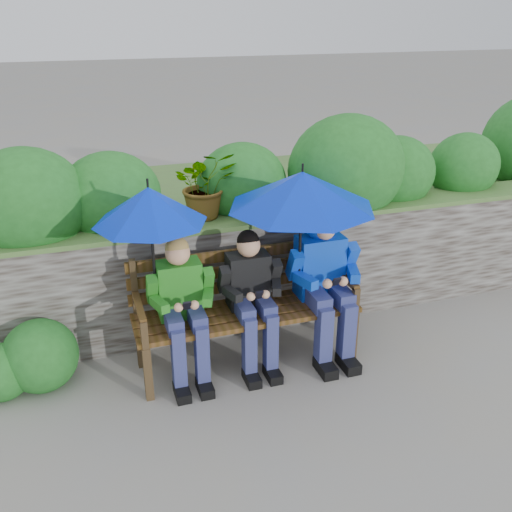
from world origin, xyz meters
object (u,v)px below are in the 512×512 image
object	(u,v)px
boy_right	(324,272)
umbrella_left	(149,205)
boy_left	(182,303)
boy_middle	(252,293)
umbrella_right	(302,190)
park_bench	(244,301)

from	to	relation	value
boy_right	umbrella_left	distance (m)	1.50
boy_left	boy_right	size ratio (longest dim) A/B	0.92
boy_left	umbrella_left	world-z (taller)	umbrella_left
boy_left	umbrella_left	size ratio (longest dim) A/B	1.26
boy_left	boy_right	distance (m)	1.16
umbrella_left	boy_middle	bearing A→B (deg)	-4.22
boy_middle	umbrella_right	xyz separation A→B (m)	(0.39, 0.01, 0.79)
park_bench	umbrella_left	distance (m)	1.11
umbrella_left	umbrella_right	distance (m)	1.12
park_bench	umbrella_left	xyz separation A→B (m)	(-0.69, -0.03, 0.88)
boy_middle	umbrella_left	size ratio (longest dim) A/B	1.25
boy_middle	umbrella_right	world-z (taller)	umbrella_right
boy_left	boy_middle	size ratio (longest dim) A/B	1.01
park_bench	boy_right	distance (m)	0.68
boy_right	umbrella_right	size ratio (longest dim) A/B	1.08
umbrella_left	umbrella_right	size ratio (longest dim) A/B	0.79
boy_middle	umbrella_left	xyz separation A→B (m)	(-0.73, 0.05, 0.78)
boy_right	umbrella_right	world-z (taller)	umbrella_right
park_bench	boy_middle	xyz separation A→B (m)	(0.04, -0.08, 0.10)
park_bench	umbrella_right	size ratio (longest dim) A/B	1.56
park_bench	boy_right	bearing A→B (deg)	-6.93
boy_middle	umbrella_right	size ratio (longest dim) A/B	0.99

